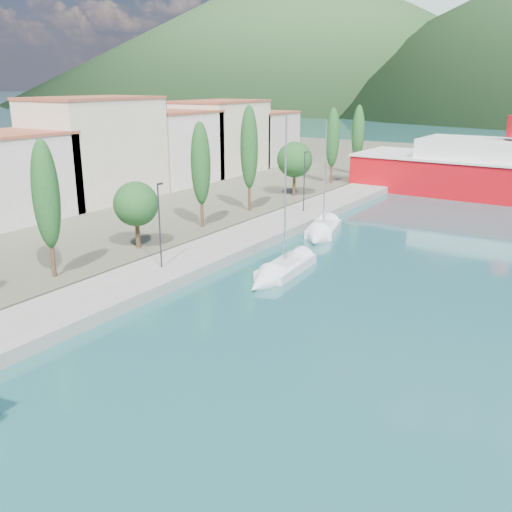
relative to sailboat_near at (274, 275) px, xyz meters
The scene contains 7 objects.
quay 9.58m from the sailboat_near, 137.30° to the left, with size 5.00×88.00×0.80m, color gray.
land_strip 47.96m from the sailboat_near, 159.89° to the left, with size 70.00×148.00×0.70m, color #565644.
town_buildings 35.11m from the sailboat_near, 149.92° to the left, with size 9.20×69.20×11.30m.
tree_row 18.95m from the sailboat_near, 131.90° to the left, with size 4.11×64.15×10.71m.
lamp_posts 9.08m from the sailboat_near, 148.49° to the right, with size 0.15×45.30×6.06m.
sailboat_near is the anchor object (origin of this frame).
sailboat_mid 12.22m from the sailboat_near, 100.67° to the left, with size 4.40×8.08×11.33m.
Camera 1 is at (17.59, -13.80, 13.62)m, focal length 40.00 mm.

